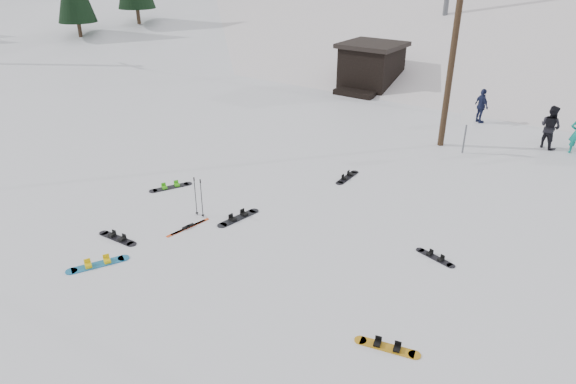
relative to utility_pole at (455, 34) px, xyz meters
The scene contains 18 objects.
ground 14.90m from the utility_pole, 98.13° to the right, with size 200.00×200.00×0.00m, color white.
ski_slope 44.31m from the utility_pole, 92.79° to the left, with size 60.00×75.00×45.00m, color white.
ridge_left 53.35m from the utility_pole, 138.18° to the left, with size 34.00×85.00×38.00m, color white.
treeline_left 44.65m from the utility_pole, 144.16° to the left, with size 20.00×64.00×10.00m, color black, non-canonical shape.
utility_pole is the anchor object (origin of this frame).
trail_sign 3.60m from the utility_pole, 21.04° to the right, with size 0.50×0.09×1.85m.
lift_hut 10.40m from the utility_pole, 135.24° to the left, with size 3.40×4.10×2.75m.
hero_snowboard 15.83m from the utility_pole, 106.54° to the right, with size 0.94×1.54×0.12m.
hero_skis 13.07m from the utility_pole, 107.98° to the right, with size 0.32×1.57×0.08m.
ski_poles 12.23m from the utility_pole, 110.34° to the right, with size 0.37×0.10×1.33m.
board_scatter_a 14.96m from the utility_pole, 110.65° to the right, with size 1.48×0.34×0.10m.
board_scatter_b 11.62m from the utility_pole, 105.75° to the right, with size 0.52×1.63×0.12m.
board_scatter_c 12.65m from the utility_pole, 122.86° to the right, with size 0.86×1.45×0.11m.
board_scatter_d 10.48m from the utility_pole, 70.71° to the right, with size 1.24×0.52×0.09m.
board_scatter_e 14.16m from the utility_pole, 74.65° to the right, with size 1.43×0.53×0.10m.
board_scatter_f 7.34m from the utility_pole, 106.36° to the right, with size 0.32×1.52×0.11m.
skier_dark 5.85m from the utility_pole, 31.11° to the left, with size 0.90×0.70×1.86m, color black.
skier_navy 5.70m from the utility_pole, 84.23° to the left, with size 0.98×0.41×1.67m, color #1B2245.
Camera 1 is at (8.71, -7.13, 7.87)m, focal length 32.00 mm.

